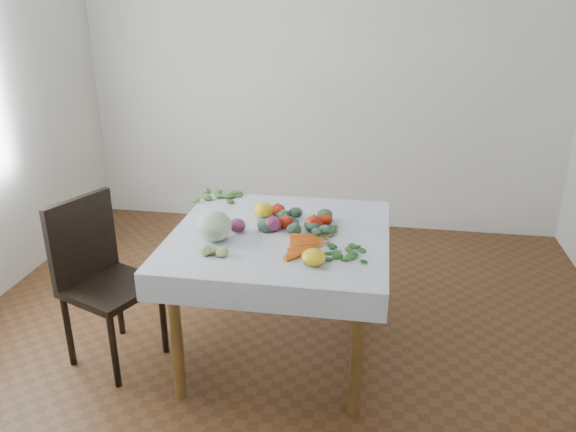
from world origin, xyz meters
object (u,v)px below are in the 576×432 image
object	(u,v)px
cabbage	(215,226)
heirloom_back	(264,210)
chair	(99,270)
table	(280,250)
carrot_bunch	(310,244)

from	to	relation	value
cabbage	heirloom_back	distance (m)	0.40
chair	cabbage	distance (m)	0.73
table	heirloom_back	distance (m)	0.29
heirloom_back	carrot_bunch	world-z (taller)	heirloom_back
table	cabbage	distance (m)	0.39
table	carrot_bunch	size ratio (longest dim) A/B	2.93
cabbage	heirloom_back	world-z (taller)	cabbage
table	chair	distance (m)	0.99
carrot_bunch	cabbage	bearing A→B (deg)	179.52
table	cabbage	bearing A→B (deg)	-154.33
table	carrot_bunch	bearing A→B (deg)	-40.29
table	chair	world-z (taller)	chair
table	chair	xyz separation A→B (m)	(-0.97, -0.15, -0.12)
carrot_bunch	chair	bearing A→B (deg)	-179.97
table	heirloom_back	xyz separation A→B (m)	(-0.13, 0.21, 0.14)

